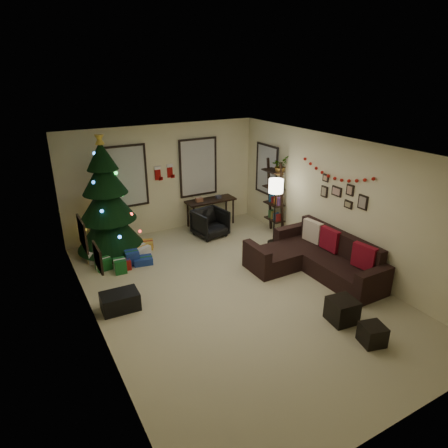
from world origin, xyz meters
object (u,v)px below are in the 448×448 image
Objects in this scene: sofa at (315,259)px; desk at (211,203)px; desk_chair at (210,223)px; bookshelf at (275,199)px; christmas_tree at (107,205)px.

sofa is 1.95× the size of desk.
desk_chair is at bearing 111.25° from sofa.
bookshelf is at bearing -31.95° from desk_chair.
sofa is 2.20m from bookshelf.
desk is 1.92× the size of desk_chair.
christmas_tree reaches higher than desk.
christmas_tree is 4.61m from sofa.
bookshelf reaches higher than desk.
bookshelf is (1.13, -1.28, 0.29)m from desk.
sofa is 1.35× the size of bookshelf.
desk_chair is (-1.04, 2.68, 0.07)m from sofa.
bookshelf is (1.48, -0.63, 0.58)m from desk_chair.
bookshelf reaches higher than desk_chair.
christmas_tree is 2.54m from desk_chair.
christmas_tree is 4.02× the size of desk_chair.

